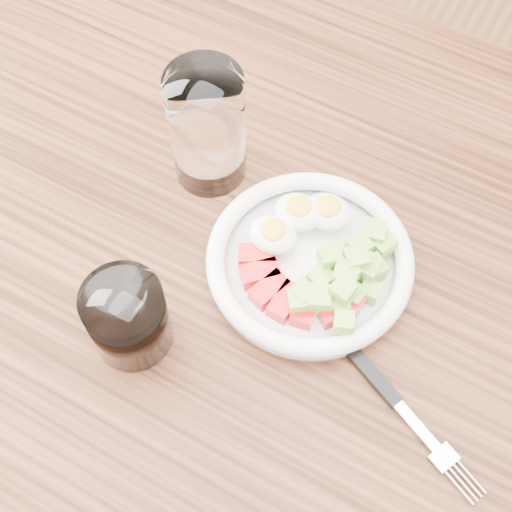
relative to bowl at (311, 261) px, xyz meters
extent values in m
plane|color=brown|center=(-0.04, -0.04, -0.79)|extent=(4.00, 4.00, 0.00)
cube|color=brown|center=(-0.69, 0.31, -0.43)|extent=(0.07, 0.07, 0.73)
cube|color=#5D2F19|center=(-0.04, -0.04, -0.04)|extent=(1.50, 0.90, 0.04)
cylinder|color=white|center=(0.00, 0.00, -0.01)|extent=(0.21, 0.21, 0.01)
torus|color=white|center=(0.00, 0.00, 0.00)|extent=(0.22, 0.22, 0.02)
cube|color=red|center=(-0.05, -0.02, 0.00)|extent=(0.05, 0.04, 0.02)
cube|color=red|center=(-0.04, -0.04, 0.00)|extent=(0.04, 0.04, 0.02)
cube|color=red|center=(-0.02, -0.05, 0.00)|extent=(0.03, 0.05, 0.02)
cube|color=red|center=(0.00, -0.06, 0.00)|extent=(0.02, 0.04, 0.02)
cube|color=red|center=(0.02, -0.05, 0.00)|extent=(0.03, 0.04, 0.02)
cube|color=red|center=(0.04, -0.04, 0.00)|extent=(0.05, 0.04, 0.02)
cube|color=red|center=(0.05, -0.02, 0.00)|extent=(0.04, 0.03, 0.02)
ellipsoid|color=white|center=(-0.04, 0.04, 0.01)|extent=(0.05, 0.04, 0.03)
ellipsoid|color=yellow|center=(-0.04, 0.04, 0.02)|extent=(0.03, 0.03, 0.01)
ellipsoid|color=white|center=(-0.01, 0.05, 0.01)|extent=(0.05, 0.04, 0.03)
ellipsoid|color=yellow|center=(-0.01, 0.05, 0.02)|extent=(0.03, 0.03, 0.01)
ellipsoid|color=white|center=(-0.05, 0.00, 0.01)|extent=(0.05, 0.04, 0.03)
ellipsoid|color=yellow|center=(-0.05, 0.00, 0.02)|extent=(0.03, 0.03, 0.01)
cube|color=#92BC48|center=(0.03, -0.04, 0.01)|extent=(0.03, 0.03, 0.02)
cube|color=#92BC48|center=(0.02, 0.00, 0.02)|extent=(0.03, 0.03, 0.02)
cube|color=#92BC48|center=(0.05, -0.03, 0.02)|extent=(0.02, 0.02, 0.02)
cube|color=#92BC48|center=(0.05, -0.02, 0.01)|extent=(0.02, 0.02, 0.02)
cube|color=#92BC48|center=(0.06, -0.02, 0.00)|extent=(0.02, 0.02, 0.02)
cube|color=#92BC48|center=(0.02, -0.02, 0.00)|extent=(0.03, 0.03, 0.02)
cube|color=#92BC48|center=(0.03, -0.04, 0.01)|extent=(0.03, 0.03, 0.02)
cube|color=#92BC48|center=(0.06, 0.01, 0.01)|extent=(0.02, 0.02, 0.02)
cube|color=#92BC48|center=(0.04, 0.02, 0.01)|extent=(0.02, 0.02, 0.02)
cube|color=#92BC48|center=(0.01, -0.05, 0.01)|extent=(0.03, 0.03, 0.02)
cube|color=#92BC48|center=(0.05, 0.02, 0.02)|extent=(0.02, 0.02, 0.02)
cube|color=#92BC48|center=(0.06, 0.05, 0.01)|extent=(0.03, 0.03, 0.02)
cube|color=#92BC48|center=(0.07, -0.01, 0.00)|extent=(0.02, 0.02, 0.02)
cube|color=#92BC48|center=(0.06, 0.02, 0.01)|extent=(0.03, 0.03, 0.02)
cube|color=#92BC48|center=(0.05, 0.05, 0.02)|extent=(0.03, 0.03, 0.02)
cube|color=#92BC48|center=(0.04, 0.01, 0.02)|extent=(0.03, 0.03, 0.02)
cube|color=#92BC48|center=(0.05, -0.03, 0.01)|extent=(0.03, 0.03, 0.02)
cube|color=#92BC48|center=(0.01, -0.05, 0.01)|extent=(0.02, 0.02, 0.02)
cube|color=#92BC48|center=(0.04, -0.01, 0.02)|extent=(0.02, 0.02, 0.02)
cube|color=#92BC48|center=(0.04, -0.01, 0.02)|extent=(0.03, 0.03, 0.02)
cube|color=#92BC48|center=(0.06, -0.05, 0.02)|extent=(0.03, 0.03, 0.02)
cube|color=#92BC48|center=(0.04, 0.03, 0.02)|extent=(0.03, 0.03, 0.02)
cube|color=black|center=(0.09, -0.07, -0.02)|extent=(0.10, 0.05, 0.01)
cube|color=silver|center=(0.17, -0.10, -0.02)|extent=(0.06, 0.03, 0.00)
cube|color=silver|center=(0.20, -0.12, -0.02)|extent=(0.03, 0.03, 0.00)
cylinder|color=silver|center=(0.22, -0.14, -0.02)|extent=(0.03, 0.02, 0.00)
cylinder|color=silver|center=(0.22, -0.13, -0.02)|extent=(0.03, 0.02, 0.00)
cylinder|color=silver|center=(0.23, -0.13, -0.02)|extent=(0.03, 0.02, 0.00)
cylinder|color=silver|center=(0.23, -0.12, -0.02)|extent=(0.03, 0.02, 0.00)
cylinder|color=white|center=(-0.16, 0.06, 0.05)|extent=(0.08, 0.08, 0.15)
cylinder|color=white|center=(-0.12, -0.16, 0.02)|extent=(0.08, 0.08, 0.09)
cylinder|color=black|center=(-0.12, -0.16, 0.02)|extent=(0.07, 0.07, 0.08)
camera|label=1|loc=(0.12, -0.34, 0.66)|focal=50.00mm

